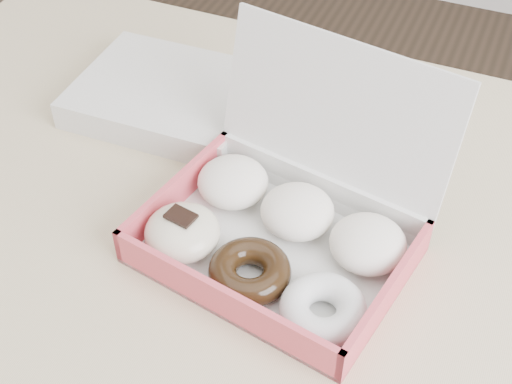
% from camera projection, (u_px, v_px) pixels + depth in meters
% --- Properties ---
extents(table, '(1.20, 0.80, 0.75)m').
position_uv_depth(table, '(257.00, 257.00, 0.91)').
color(table, tan).
rests_on(table, ground).
extents(donut_box, '(0.32, 0.30, 0.21)m').
position_uv_depth(donut_box, '(280.00, 225.00, 0.79)').
color(donut_box, silver).
rests_on(donut_box, table).
extents(newspapers, '(0.25, 0.20, 0.04)m').
position_uv_depth(newspapers, '(169.00, 96.00, 0.99)').
color(newspapers, white).
rests_on(newspapers, table).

